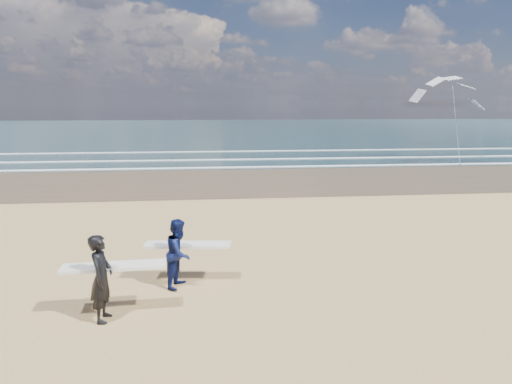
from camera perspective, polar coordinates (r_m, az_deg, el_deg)
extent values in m
cube|color=#4D4029|center=(33.70, 28.31, 1.98)|extent=(220.00, 12.00, 0.01)
cube|color=#193438|center=(83.76, 7.04, 7.80)|extent=(220.00, 100.00, 0.02)
cube|color=white|center=(37.71, 24.24, 3.21)|extent=(220.00, 0.50, 0.05)
cube|color=white|center=(41.80, 21.02, 4.12)|extent=(220.00, 0.50, 0.05)
cube|color=white|center=(47.64, 17.48, 5.09)|extent=(220.00, 0.50, 0.05)
imported|color=black|center=(10.18, -18.76, -10.16)|extent=(0.48, 0.70, 1.87)
cube|color=white|center=(10.42, -17.31, -8.85)|extent=(2.23, 0.65, 0.07)
imported|color=#0B1442|center=(11.57, -9.57, -7.52)|extent=(0.91, 1.02, 1.73)
cube|color=white|center=(11.86, -8.52, -6.53)|extent=(2.24, 0.76, 0.07)
cube|color=slate|center=(37.25, 24.17, 3.13)|extent=(0.12, 0.12, 0.10)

